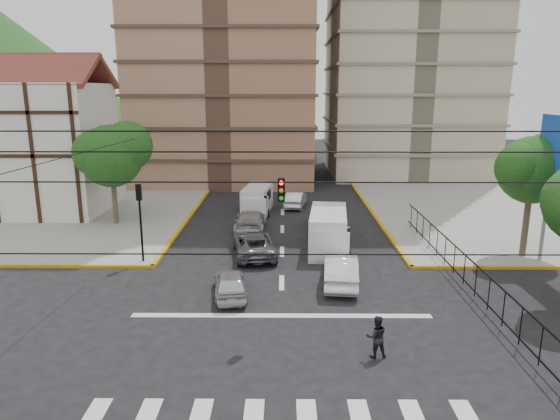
{
  "coord_description": "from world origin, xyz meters",
  "views": [
    {
      "loc": [
        0.09,
        -18.71,
        9.53
      ],
      "look_at": [
        -0.08,
        4.16,
        4.0
      ],
      "focal_mm": 32.0,
      "sensor_mm": 36.0,
      "label": 1
    }
  ],
  "objects_px": {
    "car_white_front_right": "(341,269)",
    "pedestrian_crosswalk": "(376,337)",
    "traffic_light_nw": "(140,210)",
    "van_left_lane": "(257,201)",
    "car_silver_front_left": "(230,283)",
    "van_right_lane": "(328,233)"
  },
  "relations": [
    {
      "from": "car_white_front_right",
      "to": "pedestrian_crosswalk",
      "type": "height_order",
      "value": "pedestrian_crosswalk"
    },
    {
      "from": "traffic_light_nw",
      "to": "van_left_lane",
      "type": "relative_size",
      "value": 0.91
    },
    {
      "from": "traffic_light_nw",
      "to": "van_left_lane",
      "type": "height_order",
      "value": "traffic_light_nw"
    },
    {
      "from": "van_left_lane",
      "to": "traffic_light_nw",
      "type": "bearing_deg",
      "value": -108.72
    },
    {
      "from": "traffic_light_nw",
      "to": "car_white_front_right",
      "type": "relative_size",
      "value": 0.95
    },
    {
      "from": "van_left_lane",
      "to": "car_silver_front_left",
      "type": "xyz_separation_m",
      "value": [
        -0.43,
        -16.31,
        -0.38
      ]
    },
    {
      "from": "pedestrian_crosswalk",
      "to": "van_right_lane",
      "type": "bearing_deg",
      "value": -91.11
    },
    {
      "from": "van_left_lane",
      "to": "pedestrian_crosswalk",
      "type": "relative_size",
      "value": 3.02
    },
    {
      "from": "van_left_lane",
      "to": "car_white_front_right",
      "type": "xyz_separation_m",
      "value": [
        4.97,
        -14.75,
        -0.26
      ]
    },
    {
      "from": "van_left_lane",
      "to": "car_silver_front_left",
      "type": "bearing_deg",
      "value": -84.16
    },
    {
      "from": "van_right_lane",
      "to": "car_white_front_right",
      "type": "relative_size",
      "value": 1.21
    },
    {
      "from": "van_right_lane",
      "to": "car_white_front_right",
      "type": "distance_m",
      "value": 5.18
    },
    {
      "from": "van_right_lane",
      "to": "van_left_lane",
      "type": "relative_size",
      "value": 1.15
    },
    {
      "from": "traffic_light_nw",
      "to": "car_silver_front_left",
      "type": "relative_size",
      "value": 1.18
    },
    {
      "from": "traffic_light_nw",
      "to": "van_right_lane",
      "type": "distance_m",
      "value": 11.0
    },
    {
      "from": "car_white_front_right",
      "to": "pedestrian_crosswalk",
      "type": "distance_m",
      "value": 7.1
    },
    {
      "from": "traffic_light_nw",
      "to": "van_right_lane",
      "type": "xyz_separation_m",
      "value": [
        10.59,
        2.25,
        -1.93
      ]
    },
    {
      "from": "traffic_light_nw",
      "to": "van_left_lane",
      "type": "xyz_separation_m",
      "value": [
        5.79,
        11.84,
        -2.09
      ]
    },
    {
      "from": "van_left_lane",
      "to": "pedestrian_crosswalk",
      "type": "distance_m",
      "value": 22.51
    },
    {
      "from": "traffic_light_nw",
      "to": "car_white_front_right",
      "type": "bearing_deg",
      "value": -15.12
    },
    {
      "from": "van_right_lane",
      "to": "traffic_light_nw",
      "type": "bearing_deg",
      "value": -162.12
    },
    {
      "from": "car_white_front_right",
      "to": "van_left_lane",
      "type": "bearing_deg",
      "value": -65.93
    }
  ]
}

